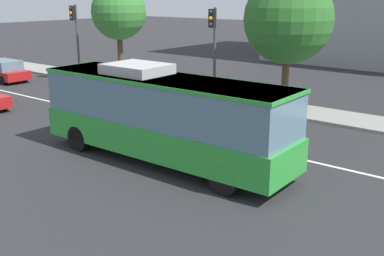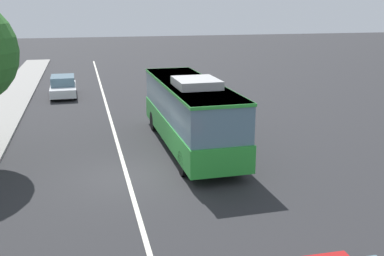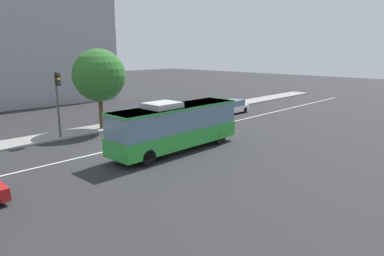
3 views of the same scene
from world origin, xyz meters
name	(u,v)px [view 2 (image 2 of 3)]	position (x,y,z in m)	size (l,w,h in m)	color
ground_plane	(127,176)	(0.00, 0.00, 0.00)	(160.00, 160.00, 0.00)	#28282B
lane_centre_line	(127,176)	(0.00, 0.00, 0.01)	(76.00, 0.16, 0.01)	silver
transit_bus	(190,110)	(2.96, -3.27, 1.81)	(10.03, 2.61, 3.46)	green
sedan_white	(63,86)	(17.10, 2.86, 0.72)	(4.53, 1.88, 1.46)	white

